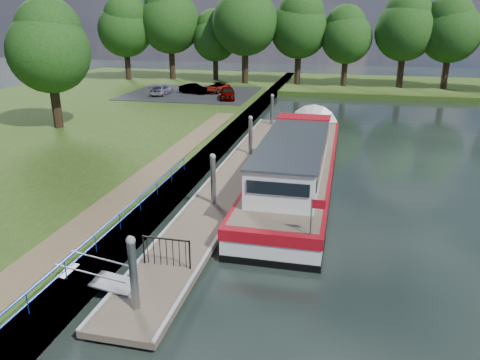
% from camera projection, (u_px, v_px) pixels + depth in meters
% --- Properties ---
extents(ground, '(160.00, 160.00, 0.00)m').
position_uv_depth(ground, '(144.00, 309.00, 15.55)').
color(ground, black).
rests_on(ground, ground).
extents(bank_edge, '(1.10, 90.00, 0.78)m').
position_uv_depth(bank_edge, '(203.00, 162.00, 29.72)').
color(bank_edge, '#473D2D').
rests_on(bank_edge, ground).
extents(far_bank, '(60.00, 18.00, 0.60)m').
position_uv_depth(far_bank, '(395.00, 87.00, 60.66)').
color(far_bank, '#284112').
rests_on(far_bank, ground).
extents(footpath, '(1.60, 40.00, 0.05)m').
position_uv_depth(footpath, '(127.00, 192.00, 23.54)').
color(footpath, brown).
rests_on(footpath, riverbank).
extents(carpark, '(14.00, 12.00, 0.06)m').
position_uv_depth(carpark, '(191.00, 93.00, 52.47)').
color(carpark, black).
rests_on(carpark, riverbank).
extents(blue_fence, '(0.04, 18.04, 0.72)m').
position_uv_depth(blue_fence, '(108.00, 228.00, 18.44)').
color(blue_fence, '#0C2DBF').
rests_on(blue_fence, riverbank).
extents(pontoon, '(2.50, 30.00, 0.56)m').
position_uv_depth(pontoon, '(235.00, 178.00, 27.42)').
color(pontoon, brown).
rests_on(pontoon, ground).
extents(mooring_piles, '(0.30, 27.30, 3.55)m').
position_uv_depth(mooring_piles, '(235.00, 160.00, 27.05)').
color(mooring_piles, gray).
rests_on(mooring_piles, ground).
extents(gangway, '(2.58, 1.00, 0.92)m').
position_uv_depth(gangway, '(99.00, 278.00, 16.18)').
color(gangway, '#A5A8AD').
rests_on(gangway, ground).
extents(gate_panel, '(1.85, 0.05, 1.15)m').
position_uv_depth(gate_panel, '(166.00, 248.00, 17.18)').
color(gate_panel, black).
rests_on(gate_panel, ground).
extents(barge, '(4.36, 21.15, 4.78)m').
position_uv_depth(barge, '(299.00, 162.00, 27.27)').
color(barge, black).
rests_on(barge, ground).
extents(horizon_trees, '(54.38, 10.03, 12.87)m').
position_uv_depth(horizon_trees, '(289.00, 25.00, 57.89)').
color(horizon_trees, '#332316').
rests_on(horizon_trees, ground).
extents(bank_tree_a, '(6.12, 6.12, 9.72)m').
position_uv_depth(bank_tree_a, '(49.00, 45.00, 34.98)').
color(bank_tree_a, '#332316').
rests_on(bank_tree_a, riverbank).
extents(car_a, '(2.35, 3.96, 1.26)m').
position_uv_depth(car_a, '(227.00, 93.00, 48.62)').
color(car_a, '#999999').
rests_on(car_a, carpark).
extents(car_b, '(3.47, 1.97, 1.08)m').
position_uv_depth(car_b, '(194.00, 89.00, 51.90)').
color(car_b, '#999999').
rests_on(car_b, carpark).
extents(car_c, '(1.63, 3.71, 1.06)m').
position_uv_depth(car_c, '(162.00, 90.00, 51.22)').
color(car_c, '#999999').
rests_on(car_c, carpark).
extents(car_d, '(2.76, 4.20, 1.07)m').
position_uv_depth(car_d, '(216.00, 87.00, 52.77)').
color(car_d, '#999999').
rests_on(car_d, carpark).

